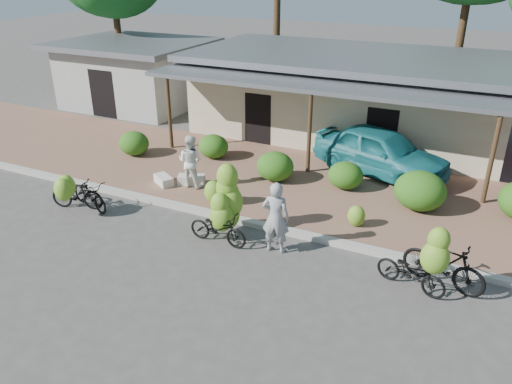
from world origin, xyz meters
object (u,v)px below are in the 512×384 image
(bike_center, at_px, (223,211))
(vendor, at_px, (276,218))
(bystander, at_px, (190,161))
(bike_far_right, at_px, (411,272))
(bike_far_left, at_px, (86,193))
(sack_far, at_px, (164,180))
(bike_right, at_px, (442,262))
(teal_van, at_px, (381,151))
(sack_near, at_px, (191,180))
(bike_left, at_px, (74,193))

(bike_center, relative_size, vendor, 1.07)
(bike_center, xyz_separation_m, bystander, (-2.43, 2.26, 0.18))
(bike_center, distance_m, bike_far_right, 4.89)
(bike_far_left, distance_m, bike_center, 4.50)
(bike_center, xyz_separation_m, sack_far, (-3.33, 2.00, -0.54))
(bike_right, bearing_deg, teal_van, 40.73)
(bike_right, relative_size, bystander, 1.17)
(sack_near, distance_m, sack_far, 0.90)
(bystander, bearing_deg, sack_near, -56.88)
(bike_left, xyz_separation_m, sack_near, (2.20, 2.87, -0.30))
(bike_center, distance_m, bike_right, 5.47)
(bike_left, height_order, teal_van, teal_van)
(bike_far_left, height_order, bike_right, bike_right)
(bike_left, distance_m, bike_far_right, 9.60)
(bike_right, bearing_deg, bike_center, 106.83)
(bike_left, distance_m, bystander, 3.60)
(bike_far_left, bearing_deg, bike_far_right, -72.58)
(bike_center, relative_size, bike_far_right, 1.19)
(bike_far_left, bearing_deg, vendor, -70.86)
(bike_center, xyz_separation_m, vendor, (1.50, -0.02, 0.16))
(bike_right, relative_size, bike_far_right, 1.16)
(bike_far_right, relative_size, bystander, 1.01)
(bike_far_right, height_order, teal_van, teal_van)
(bike_center, distance_m, sack_far, 3.92)
(bike_far_left, height_order, bike_left, bike_far_left)
(bike_far_right, height_order, sack_near, bike_far_right)
(bike_far_left, distance_m, bike_far_right, 9.36)
(bike_far_right, height_order, sack_far, bike_far_right)
(sack_near, distance_m, bystander, 0.72)
(bike_far_left, height_order, bystander, bystander)
(sack_near, relative_size, bystander, 0.50)
(sack_near, height_order, sack_far, sack_near)
(bike_center, xyz_separation_m, bike_right, (5.46, 0.08, -0.08))
(bystander, bearing_deg, teal_van, -147.31)
(bike_left, relative_size, sack_far, 2.22)
(bike_left, bearing_deg, bike_center, -100.46)
(bike_center, xyz_separation_m, bike_far_right, (4.88, -0.17, -0.37))
(bike_far_left, relative_size, bystander, 1.05)
(sack_near, xyz_separation_m, vendor, (4.02, -2.41, 0.69))
(bike_far_left, relative_size, sack_near, 2.11)
(sack_near, height_order, bystander, bystander)
(vendor, distance_m, bystander, 4.55)
(bike_far_left, height_order, sack_far, bike_far_left)
(bike_far_right, xyz_separation_m, sack_near, (-7.40, 2.56, -0.16))
(sack_near, relative_size, vendor, 0.44)
(bike_center, height_order, bike_right, bike_center)
(sack_near, relative_size, teal_van, 0.18)
(bike_center, height_order, vendor, bike_center)
(vendor, xyz_separation_m, teal_van, (1.27, 5.94, -0.04))
(bike_left, relative_size, bike_center, 0.81)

